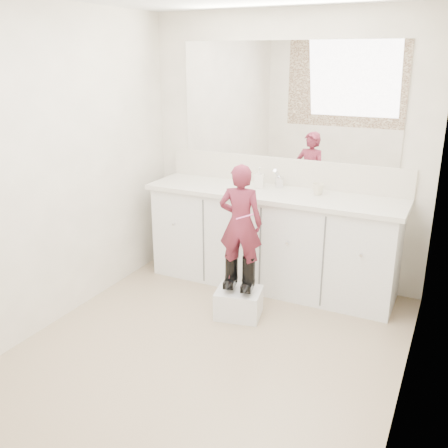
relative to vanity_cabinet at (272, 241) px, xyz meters
The scene contains 18 objects.
floor 1.30m from the vanity_cabinet, 90.00° to the right, with size 3.00×3.00×0.00m, color #917B5F.
wall_back 0.82m from the vanity_cabinet, 90.00° to the left, with size 2.60×2.60×0.00m, color beige.
wall_front 2.83m from the vanity_cabinet, 90.00° to the right, with size 2.60×2.60×0.00m, color beige.
wall_left 1.95m from the vanity_cabinet, 136.70° to the right, with size 3.00×3.00×0.00m, color beige.
wall_right 1.95m from the vanity_cabinet, 43.30° to the right, with size 3.00×3.00×0.00m, color beige.
vanity_cabinet is the anchor object (origin of this frame).
countertop 0.45m from the vanity_cabinet, 90.00° to the right, with size 2.28×0.58×0.04m, color beige.
backsplash 0.64m from the vanity_cabinet, 90.00° to the left, with size 2.28×0.03×0.25m, color beige.
mirror 1.24m from the vanity_cabinet, 90.00° to the left, with size 2.00×0.02×1.00m, color white.
dot_panel 2.98m from the vanity_cabinet, 90.00° to the right, with size 2.00×0.01×1.20m, color #472819.
faucet 0.54m from the vanity_cabinet, 90.00° to the left, with size 0.08×0.08×0.10m, color silver.
cup 0.64m from the vanity_cabinet, 10.42° to the left, with size 0.10×0.10×0.10m, color beige.
soap_bottle 0.58m from the vanity_cabinet, 155.29° to the left, with size 0.08×0.08×0.18m, color silver.
step_stool 0.74m from the vanity_cabinet, 91.55° to the right, with size 0.36×0.30×0.23m, color silver.
boot_left 0.66m from the vanity_cabinet, 98.14° to the right, with size 0.11×0.20×0.30m, color black, non-canonical shape.
boot_right 0.66m from the vanity_cabinet, 85.01° to the right, with size 0.11×0.20×0.30m, color black, non-canonical shape.
toddler 0.75m from the vanity_cabinet, 91.60° to the right, with size 0.34×0.22×0.93m, color #9C3049.
toothbrush 0.86m from the vanity_cabinet, 85.94° to the right, with size 0.01×0.01×0.14m, color #E85AAA.
Camera 1 is at (1.47, -2.75, 2.02)m, focal length 40.00 mm.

